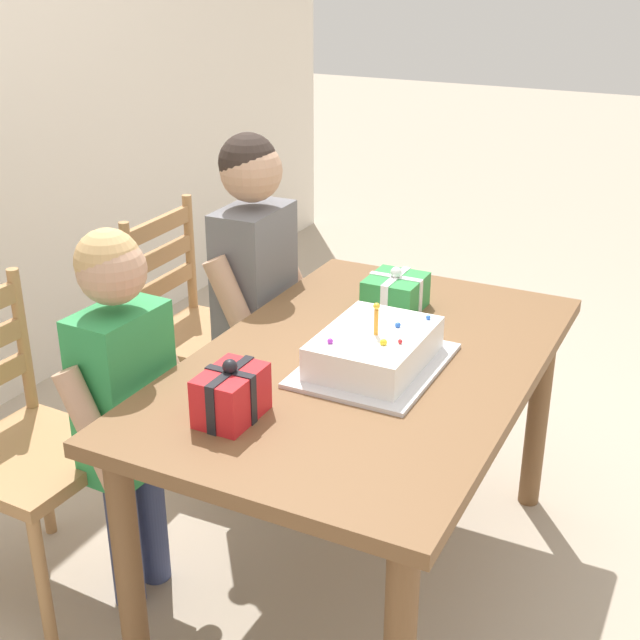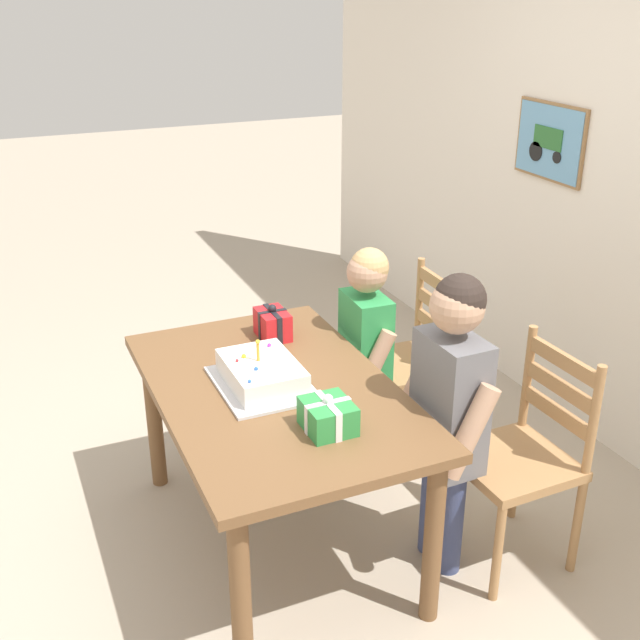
{
  "view_description": "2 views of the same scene",
  "coord_description": "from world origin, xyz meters",
  "px_view_note": "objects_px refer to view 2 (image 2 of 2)",
  "views": [
    {
      "loc": [
        -1.94,
        -0.84,
        1.77
      ],
      "look_at": [
        0.02,
        0.15,
        0.82
      ],
      "focal_mm": 48.48,
      "sensor_mm": 36.0,
      "label": 1
    },
    {
      "loc": [
        2.52,
        -0.92,
        2.19
      ],
      "look_at": [
        0.03,
        0.18,
        1.01
      ],
      "focal_mm": 44.11,
      "sensor_mm": 36.0,
      "label": 2
    }
  ],
  "objects_px": {
    "child_older": "(450,397)",
    "birthday_cake": "(262,374)",
    "chair_left": "(409,362)",
    "dining_table": "(275,410)",
    "gift_box_red_large": "(273,324)",
    "chair_right": "(522,456)",
    "child_younger": "(365,341)",
    "gift_box_beside_cake": "(328,416)"
  },
  "relations": [
    {
      "from": "chair_left",
      "to": "birthday_cake",
      "type": "bearing_deg",
      "value": -65.25
    },
    {
      "from": "chair_left",
      "to": "child_older",
      "type": "distance_m",
      "value": 0.91
    },
    {
      "from": "child_younger",
      "to": "child_older",
      "type": "bearing_deg",
      "value": -0.02
    },
    {
      "from": "birthday_cake",
      "to": "chair_left",
      "type": "height_order",
      "value": "birthday_cake"
    },
    {
      "from": "dining_table",
      "to": "chair_right",
      "type": "bearing_deg",
      "value": 62.55
    },
    {
      "from": "chair_right",
      "to": "child_older",
      "type": "xyz_separation_m",
      "value": [
        -0.09,
        -0.3,
        0.29
      ]
    },
    {
      "from": "chair_right",
      "to": "child_older",
      "type": "distance_m",
      "value": 0.43
    },
    {
      "from": "chair_left",
      "to": "gift_box_red_large",
      "type": "bearing_deg",
      "value": -88.7
    },
    {
      "from": "gift_box_beside_cake",
      "to": "gift_box_red_large",
      "type": "bearing_deg",
      "value": 173.23
    },
    {
      "from": "dining_table",
      "to": "chair_right",
      "type": "xyz_separation_m",
      "value": [
        0.45,
        0.86,
        -0.17
      ]
    },
    {
      "from": "chair_left",
      "to": "chair_right",
      "type": "height_order",
      "value": "same"
    },
    {
      "from": "child_younger",
      "to": "chair_left",
      "type": "bearing_deg",
      "value": 110.53
    },
    {
      "from": "chair_right",
      "to": "gift_box_beside_cake",
      "type": "bearing_deg",
      "value": -96.03
    },
    {
      "from": "child_younger",
      "to": "gift_box_beside_cake",
      "type": "bearing_deg",
      "value": -35.6
    },
    {
      "from": "chair_right",
      "to": "child_older",
      "type": "height_order",
      "value": "child_older"
    },
    {
      "from": "child_younger",
      "to": "gift_box_red_large",
      "type": "bearing_deg",
      "value": -103.38
    },
    {
      "from": "birthday_cake",
      "to": "chair_left",
      "type": "distance_m",
      "value": 1.04
    },
    {
      "from": "birthday_cake",
      "to": "chair_right",
      "type": "height_order",
      "value": "birthday_cake"
    },
    {
      "from": "gift_box_red_large",
      "to": "dining_table",
      "type": "bearing_deg",
      "value": -19.92
    },
    {
      "from": "gift_box_beside_cake",
      "to": "child_younger",
      "type": "relative_size",
      "value": 0.17
    },
    {
      "from": "gift_box_red_large",
      "to": "child_younger",
      "type": "distance_m",
      "value": 0.43
    },
    {
      "from": "chair_right",
      "to": "child_younger",
      "type": "relative_size",
      "value": 0.82
    },
    {
      "from": "chair_right",
      "to": "birthday_cake",
      "type": "bearing_deg",
      "value": -118.05
    },
    {
      "from": "dining_table",
      "to": "child_younger",
      "type": "distance_m",
      "value": 0.66
    },
    {
      "from": "gift_box_red_large",
      "to": "child_younger",
      "type": "height_order",
      "value": "child_younger"
    },
    {
      "from": "gift_box_red_large",
      "to": "child_older",
      "type": "height_order",
      "value": "child_older"
    },
    {
      "from": "gift_box_red_large",
      "to": "child_younger",
      "type": "relative_size",
      "value": 0.16
    },
    {
      "from": "dining_table",
      "to": "child_older",
      "type": "height_order",
      "value": "child_older"
    },
    {
      "from": "child_older",
      "to": "birthday_cake",
      "type": "bearing_deg",
      "value": -123.24
    },
    {
      "from": "chair_left",
      "to": "child_older",
      "type": "height_order",
      "value": "child_older"
    },
    {
      "from": "gift_box_red_large",
      "to": "child_older",
      "type": "relative_size",
      "value": 0.15
    },
    {
      "from": "birthday_cake",
      "to": "child_older",
      "type": "xyz_separation_m",
      "value": [
        0.39,
        0.6,
        -0.03
      ]
    },
    {
      "from": "gift_box_red_large",
      "to": "chair_right",
      "type": "height_order",
      "value": "chair_right"
    },
    {
      "from": "gift_box_beside_cake",
      "to": "child_older",
      "type": "bearing_deg",
      "value": 90.22
    },
    {
      "from": "gift_box_beside_cake",
      "to": "dining_table",
      "type": "bearing_deg",
      "value": -170.32
    },
    {
      "from": "child_older",
      "to": "child_younger",
      "type": "xyz_separation_m",
      "value": [
        -0.7,
        0.0,
        -0.07
      ]
    },
    {
      "from": "dining_table",
      "to": "chair_right",
      "type": "distance_m",
      "value": 0.99
    },
    {
      "from": "gift_box_red_large",
      "to": "gift_box_beside_cake",
      "type": "height_order",
      "value": "gift_box_red_large"
    },
    {
      "from": "birthday_cake",
      "to": "child_older",
      "type": "height_order",
      "value": "child_older"
    },
    {
      "from": "birthday_cake",
      "to": "child_younger",
      "type": "relative_size",
      "value": 0.39
    },
    {
      "from": "chair_left",
      "to": "chair_right",
      "type": "bearing_deg",
      "value": 0.0
    },
    {
      "from": "gift_box_beside_cake",
      "to": "child_younger",
      "type": "distance_m",
      "value": 0.87
    }
  ]
}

